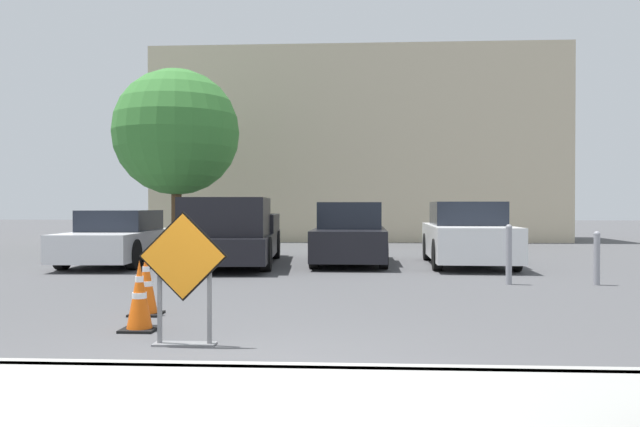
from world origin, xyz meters
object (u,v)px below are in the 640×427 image
Objects in this scene: traffic_cone_nearest at (139,296)px; parked_car_second at (350,236)px; road_closed_sign at (183,271)px; bollard_second at (597,257)px; pickup_truck at (232,235)px; parked_car_third at (467,236)px; bollard_nearest at (509,253)px; parked_car_nearest at (120,238)px; traffic_cone_second at (146,284)px.

parked_car_second reaches higher than traffic_cone_nearest.
traffic_cone_nearest is at bearing 133.92° from road_closed_sign.
traffic_cone_nearest is 0.20× the size of parked_car_second.
traffic_cone_nearest is at bearing -146.57° from bollard_second.
pickup_truck is (-0.48, 7.70, 0.33)m from traffic_cone_nearest.
bollard_second is at bearing 152.25° from pickup_truck.
pickup_truck reaches higher than parked_car_third.
traffic_cone_nearest is 6.90m from bollard_nearest.
traffic_cone_nearest is at bearing 75.29° from parked_car_second.
traffic_cone_nearest is 0.14× the size of pickup_truck.
parked_car_third reaches higher than parked_car_nearest.
road_closed_sign is at bearing -46.08° from traffic_cone_nearest.
road_closed_sign is 1.26× the size of bollard_nearest.
pickup_truck is 1.38× the size of parked_car_second.
bollard_nearest is at bearing 180.00° from bollard_second.
parked_car_second reaches higher than road_closed_sign.
parked_car_third reaches higher than parked_car_second.
bollard_nearest is at bearing 146.74° from pickup_truck.
road_closed_sign is 0.24× the size of pickup_truck.
pickup_truck reaches higher than bollard_nearest.
parked_car_nearest is 2.87m from pickup_truck.
parked_car_nearest is at bearing 4.79° from parked_car_second.
traffic_cone_second is (-0.98, 1.75, -0.36)m from road_closed_sign.
traffic_cone_nearest is 0.17× the size of parked_car_nearest.
parked_car_second is 5.97m from bollard_second.
parked_car_third is (5.14, 8.18, 0.32)m from traffic_cone_nearest.
parked_car_second is 4.91m from bollard_nearest.
pickup_truck reaches higher than road_closed_sign.
parked_car_nearest is 5.66m from parked_car_second.
parked_car_second is (2.80, 0.74, -0.04)m from pickup_truck.
parked_car_second is at bearing 126.41° from bollard_nearest.
pickup_truck reaches higher than parked_car_nearest.
pickup_truck is (2.85, -0.33, 0.10)m from parked_car_nearest.
road_closed_sign is 0.31× the size of parked_car_third.
traffic_cone_nearest is 8.76m from parked_car_second.
bollard_nearest is (2.92, -3.95, -0.11)m from parked_car_second.
bollard_second reaches higher than traffic_cone_nearest.
pickup_truck is at bearing 156.14° from bollard_second.
parked_car_nearest reaches higher than bollard_second.
pickup_truck reaches higher than parked_car_second.
bollard_second is at bearing 40.74° from road_closed_sign.
road_closed_sign is at bearing 80.78° from parked_car_second.
road_closed_sign is 0.29× the size of parked_car_nearest.
parked_car_nearest is 10.72m from bollard_second.
traffic_cone_second is at bearing 87.94° from pickup_truck.
parked_car_third reaches higher than bollard_second.
traffic_cone_second is 0.85× the size of bollard_second.
bollard_nearest is at bearing 40.59° from traffic_cone_nearest.
bollard_second is (1.56, 0.00, -0.06)m from bollard_nearest.
parked_car_third is (2.82, -0.26, 0.03)m from parked_car_second.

